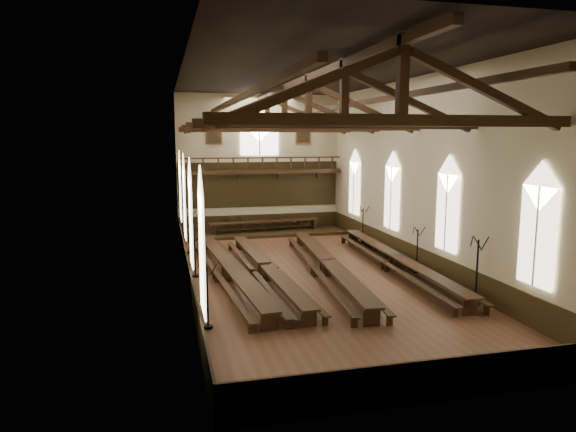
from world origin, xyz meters
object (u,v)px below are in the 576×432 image
object	(u,v)px
candelabrum_right_mid	(417,259)
candelabrum_left_mid	(195,263)
refectory_row_a	(229,268)
candelabrum_left_near	(208,308)
dais	(265,232)
candelabrum_right_far	(363,233)
refectory_row_b	(266,268)
high_table	(265,222)
refectory_row_c	(328,264)
refectory_row_d	(397,259)
candelabrum_left_far	(189,240)
candelabrum_right_near	(476,283)

from	to	relation	value
candelabrum_right_mid	candelabrum_left_mid	bearing A→B (deg)	170.16
refectory_row_a	candelabrum_left_near	size ratio (longest dim) A/B	6.08
dais	candelabrum_right_far	world-z (taller)	candelabrum_right_far
refectory_row_b	high_table	world-z (taller)	high_table
refectory_row_a	dais	distance (m)	12.05
candelabrum_left_mid	refectory_row_b	bearing A→B (deg)	-18.31
refectory_row_c	candelabrum_left_near	xyz separation A→B (m)	(-6.51, -5.87, 0.16)
refectory_row_a	high_table	distance (m)	12.04
refectory_row_d	candelabrum_left_mid	distance (m)	10.43
refectory_row_a	high_table	xyz separation A→B (m)	(4.06, 11.34, 0.26)
candelabrum_left_near	candelabrum_left_far	size ratio (longest dim) A/B	0.95
refectory_row_a	candelabrum_left_mid	distance (m)	1.81
candelabrum_right_near	candelabrum_right_mid	xyz separation A→B (m)	(0.00, 5.14, -0.15)
candelabrum_left_near	refectory_row_b	bearing A→B (deg)	61.11
high_table	candelabrum_left_mid	xyz separation A→B (m)	(-5.62, -10.42, -0.15)
refectory_row_a	candelabrum_left_near	world-z (taller)	candelabrum_left_near
candelabrum_left_near	candelabrum_left_mid	distance (m)	7.19
candelabrum_left_near	candelabrum_right_near	world-z (taller)	candelabrum_right_near
refectory_row_d	high_table	size ratio (longest dim) A/B	1.86
candelabrum_left_near	candelabrum_right_mid	xyz separation A→B (m)	(11.10, 5.27, -0.02)
refectory_row_a	candelabrum_left_mid	size ratio (longest dim) A/B	6.50
dais	candelabrum_left_near	size ratio (longest dim) A/B	4.61
refectory_row_b	candelabrum_right_near	world-z (taller)	candelabrum_right_near
candelabrum_left_near	candelabrum_right_far	xyz separation A→B (m)	(11.10, 12.63, 0.01)
dais	candelabrum_right_near	world-z (taller)	candelabrum_right_near
refectory_row_a	candelabrum_right_near	world-z (taller)	candelabrum_right_near
refectory_row_a	candelabrum_left_mid	xyz separation A→B (m)	(-1.56, 0.91, 0.11)
refectory_row_c	refectory_row_d	distance (m)	3.86
refectory_row_d	candelabrum_left_mid	xyz separation A→B (m)	(-10.36, 1.20, 0.11)
refectory_row_a	candelabrum_right_mid	world-z (taller)	candelabrum_right_mid
refectory_row_a	refectory_row_c	xyz separation A→B (m)	(4.95, -0.40, 0.01)
candelabrum_left_mid	candelabrum_right_far	distance (m)	12.36
candelabrum_left_far	candelabrum_right_far	size ratio (longest dim) A/B	1.04
refectory_row_d	high_table	distance (m)	12.56
candelabrum_right_mid	refectory_row_c	bearing A→B (deg)	172.45
refectory_row_a	candelabrum_left_mid	bearing A→B (deg)	149.70
high_table	candelabrum_left_far	size ratio (longest dim) A/B	3.08
candelabrum_right_near	candelabrum_left_near	bearing A→B (deg)	-179.35
refectory_row_d	candelabrum_left_mid	size ratio (longest dim) A/B	6.50
refectory_row_d	candelabrum_left_near	xyz separation A→B (m)	(-10.36, -5.99, 0.16)
refectory_row_b	candelabrum_right_near	size ratio (longest dim) A/B	4.96
candelabrum_left_near	candelabrum_right_near	size ratio (longest dim) A/B	0.85
dais	high_table	size ratio (longest dim) A/B	1.41
candelabrum_left_far	high_table	bearing A→B (deg)	41.69
refectory_row_c	candelabrum_right_mid	xyz separation A→B (m)	(4.59, -0.61, 0.14)
candelabrum_left_far	candelabrum_right_far	bearing A→B (deg)	0.10
candelabrum_left_near	refectory_row_a	bearing A→B (deg)	76.01
candelabrum_left_near	refectory_row_c	bearing A→B (deg)	42.07
refectory_row_a	high_table	world-z (taller)	high_table
refectory_row_c	candelabrum_right_far	bearing A→B (deg)	55.80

